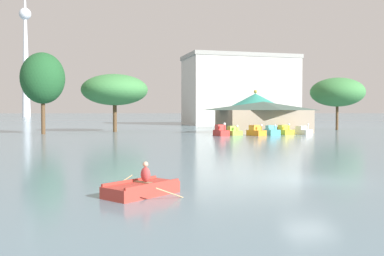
% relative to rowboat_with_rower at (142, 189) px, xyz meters
% --- Properties ---
extents(ground_plane, '(2000.00, 2000.00, 0.00)m').
position_rel_rowboat_with_rower_xyz_m(ground_plane, '(8.33, 1.61, -0.27)').
color(ground_plane, slate).
extents(rowboat_with_rower, '(3.28, 3.46, 1.41)m').
position_rel_rowboat_with_rower_xyz_m(rowboat_with_rower, '(0.00, 0.00, 0.00)').
color(rowboat_with_rower, '#B7382D').
rests_on(rowboat_with_rower, ground).
extents(pedal_boat_red, '(1.51, 2.93, 1.84)m').
position_rel_rowboat_with_rower_xyz_m(pedal_boat_red, '(17.15, 39.83, 0.34)').
color(pedal_boat_red, red).
rests_on(pedal_boat_red, ground).
extents(pedal_boat_lime, '(1.94, 2.47, 1.47)m').
position_rel_rowboat_with_rower_xyz_m(pedal_boat_lime, '(19.35, 40.70, 0.25)').
color(pedal_boat_lime, '#8CCC3F').
rests_on(pedal_boat_lime, ground).
extents(pedal_boat_orange, '(2.22, 2.88, 1.63)m').
position_rel_rowboat_with_rower_xyz_m(pedal_boat_orange, '(21.93, 38.81, 0.31)').
color(pedal_boat_orange, orange).
rests_on(pedal_boat_orange, ground).
extents(pedal_boat_cyan, '(1.62, 2.82, 1.55)m').
position_rel_rowboat_with_rower_xyz_m(pedal_boat_cyan, '(24.71, 39.65, 0.28)').
color(pedal_boat_cyan, '#4CB7CC').
rests_on(pedal_boat_cyan, ground).
extents(pedal_boat_yellow, '(1.60, 2.78, 1.64)m').
position_rel_rowboat_with_rower_xyz_m(pedal_boat_yellow, '(27.24, 40.62, 0.28)').
color(pedal_boat_yellow, yellow).
rests_on(pedal_boat_yellow, ground).
extents(pedal_boat_white, '(2.23, 2.82, 1.64)m').
position_rel_rowboat_with_rower_xyz_m(pedal_boat_white, '(29.86, 40.13, 0.23)').
color(pedal_boat_white, white).
rests_on(pedal_boat_white, ground).
extents(boathouse, '(14.36, 9.08, 4.89)m').
position_rel_rowboat_with_rower_xyz_m(boathouse, '(26.30, 45.95, 2.29)').
color(boathouse, gray).
rests_on(boathouse, ground).
extents(green_roof_pavilion, '(12.74, 12.74, 7.56)m').
position_rel_rowboat_with_rower_xyz_m(green_roof_pavilion, '(31.62, 61.21, 3.59)').
color(green_roof_pavilion, brown).
rests_on(green_roof_pavilion, ground).
extents(shoreline_tree_tall_left, '(6.36, 6.36, 11.97)m').
position_rel_rowboat_with_rower_xyz_m(shoreline_tree_tall_left, '(-6.70, 50.60, 7.93)').
color(shoreline_tree_tall_left, brown).
rests_on(shoreline_tree_tall_left, ground).
extents(shoreline_tree_mid, '(10.84, 10.84, 9.46)m').
position_rel_rowboat_with_rower_xyz_m(shoreline_tree_mid, '(4.17, 55.52, 6.63)').
color(shoreline_tree_mid, brown).
rests_on(shoreline_tree_mid, ground).
extents(shoreline_tree_right, '(9.78, 9.78, 9.52)m').
position_rel_rowboat_with_rower_xyz_m(shoreline_tree_right, '(44.20, 52.99, 6.61)').
color(shoreline_tree_right, brown).
rests_on(shoreline_tree_right, ground).
extents(background_building_block, '(28.18, 14.41, 17.70)m').
position_rel_rowboat_with_rower_xyz_m(background_building_block, '(39.12, 88.18, 8.60)').
color(background_building_block, beige).
rests_on(background_building_block, ground).
extents(distant_broadcast_tower, '(7.31, 7.31, 135.22)m').
position_rel_rowboat_with_rower_xyz_m(distant_broadcast_tower, '(-30.29, 275.96, 50.81)').
color(distant_broadcast_tower, silver).
rests_on(distant_broadcast_tower, ground).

